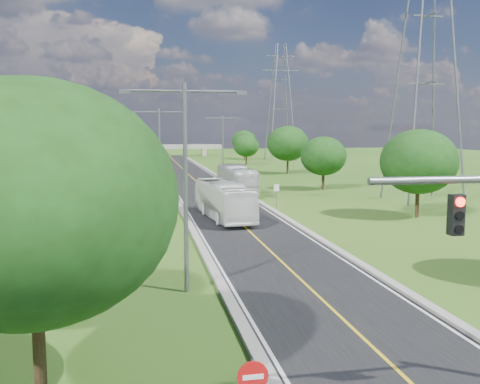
% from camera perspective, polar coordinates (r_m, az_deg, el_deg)
% --- Properties ---
extents(ground, '(260.00, 260.00, 0.00)m').
position_cam_1_polar(ground, '(74.06, -4.28, 0.70)').
color(ground, '#285618').
rests_on(ground, ground).
extents(road, '(8.00, 150.00, 0.06)m').
position_cam_1_polar(road, '(79.99, -4.76, 1.17)').
color(road, black).
rests_on(road, ground).
extents(curb_left, '(0.50, 150.00, 0.22)m').
position_cam_1_polar(curb_left, '(79.67, -7.80, 1.17)').
color(curb_left, gray).
rests_on(curb_left, ground).
extents(curb_right, '(0.50, 150.00, 0.22)m').
position_cam_1_polar(curb_right, '(80.53, -1.75, 1.29)').
color(curb_right, gray).
rests_on(curb_right, ground).
extents(speed_limit_sign, '(0.55, 0.09, 2.40)m').
position_cam_1_polar(speed_limit_sign, '(53.25, 3.92, 0.03)').
color(speed_limit_sign, slate).
rests_on(speed_limit_sign, ground).
extents(overpass, '(30.00, 3.00, 3.20)m').
position_cam_1_polar(overpass, '(153.51, -7.61, 4.73)').
color(overpass, gray).
rests_on(overpass, ground).
extents(streetlight_near_left, '(5.90, 0.25, 10.00)m').
position_cam_1_polar(streetlight_near_left, '(25.36, -5.86, 2.39)').
color(streetlight_near_left, slate).
rests_on(streetlight_near_left, ground).
extents(streetlight_mid_left, '(5.90, 0.25, 10.00)m').
position_cam_1_polar(streetlight_mid_left, '(58.26, -8.58, 4.84)').
color(streetlight_mid_left, slate).
rests_on(streetlight_mid_left, ground).
extents(streetlight_far_right, '(5.90, 0.25, 10.00)m').
position_cam_1_polar(streetlight_far_right, '(92.30, -1.84, 5.62)').
color(streetlight_far_right, slate).
rests_on(streetlight_far_right, ground).
extents(power_tower_near, '(9.00, 6.40, 28.00)m').
position_cam_1_polar(power_tower_near, '(61.42, 19.23, 12.18)').
color(power_tower_near, slate).
rests_on(power_tower_near, ground).
extents(power_tower_far, '(9.00, 6.40, 28.00)m').
position_cam_1_polar(power_tower_far, '(132.79, 4.33, 9.46)').
color(power_tower_far, slate).
rests_on(power_tower_far, ground).
extents(tree_lb, '(6.30, 6.30, 7.33)m').
position_cam_1_polar(tree_lb, '(42.07, -21.43, 1.93)').
color(tree_lb, black).
rests_on(tree_lb, ground).
extents(tree_lc, '(7.56, 7.56, 8.79)m').
position_cam_1_polar(tree_lc, '(63.61, -16.89, 4.45)').
color(tree_lc, black).
rests_on(tree_lc, ground).
extents(tree_ld, '(6.72, 6.72, 7.82)m').
position_cam_1_polar(tree_ld, '(87.70, -16.49, 4.64)').
color(tree_ld, black).
rests_on(tree_ld, ground).
extents(tree_le, '(5.88, 5.88, 6.84)m').
position_cam_1_polar(tree_le, '(111.44, -13.96, 4.81)').
color(tree_le, black).
rests_on(tree_le, ground).
extents(tree_lf, '(7.98, 7.98, 9.28)m').
position_cam_1_polar(tree_lf, '(15.60, -21.26, -1.04)').
color(tree_lf, black).
rests_on(tree_lf, ground).
extents(tree_rb, '(6.72, 6.72, 7.82)m').
position_cam_1_polar(tree_rb, '(49.55, 18.53, 3.08)').
color(tree_rb, black).
rests_on(tree_rb, ground).
extents(tree_rc, '(5.88, 5.88, 6.84)m').
position_cam_1_polar(tree_rc, '(69.25, 8.90, 3.81)').
color(tree_rc, black).
rests_on(tree_rc, ground).
extents(tree_rd, '(7.14, 7.14, 8.30)m').
position_cam_1_polar(tree_rd, '(92.69, 5.12, 5.19)').
color(tree_rd, black).
rests_on(tree_rd, ground).
extents(tree_re, '(5.46, 5.46, 6.35)m').
position_cam_1_polar(tree_re, '(115.49, 0.67, 4.92)').
color(tree_re, black).
rests_on(tree_re, ground).
extents(tree_rf, '(6.30, 6.30, 7.33)m').
position_cam_1_polar(tree_rf, '(135.76, 0.47, 5.47)').
color(tree_rf, black).
rests_on(tree_rf, ground).
extents(bus_outbound, '(3.03, 12.19, 3.38)m').
position_cam_1_polar(bus_outbound, '(63.86, -0.38, 1.32)').
color(bus_outbound, silver).
rests_on(bus_outbound, road).
extents(bus_inbound, '(3.87, 11.89, 3.25)m').
position_cam_1_polar(bus_inbound, '(46.41, -1.78, -0.85)').
color(bus_inbound, white).
rests_on(bus_inbound, road).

